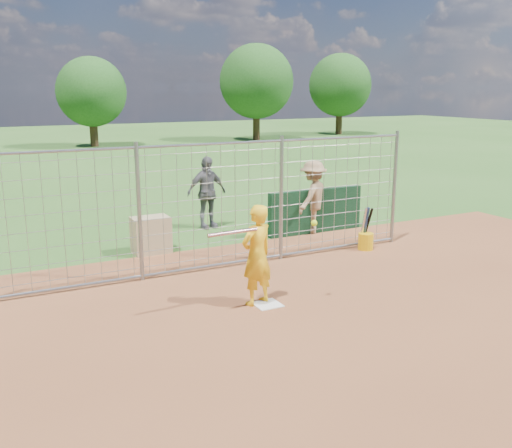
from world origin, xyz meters
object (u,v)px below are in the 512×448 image
equipment_bin (151,235)px  bucket_with_bats (366,239)px  batter (257,255)px  bystander_c (313,197)px  bystander_b (207,192)px

equipment_bin → bucket_with_bats: 4.77m
batter → bystander_c: bystander_c is taller
batter → bystander_b: 5.52m
bystander_b → bystander_c: 2.73m
batter → equipment_bin: (-0.67, 3.79, -0.45)m
bystander_c → equipment_bin: 4.15m
batter → equipment_bin: bearing=-96.3°
bystander_b → bucket_with_bats: (2.37, -3.53, -0.68)m
bucket_with_bats → equipment_bin: bearing=155.7°
bystander_c → equipment_bin: bystander_c is taller
bystander_b → bystander_c: size_ratio=1.02×
batter → bystander_c: (3.45, 3.68, 0.06)m
bystander_c → bucket_with_bats: bearing=66.4°
bystander_c → batter: bearing=16.3°
batter → bucket_with_bats: size_ratio=1.75×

